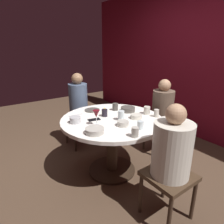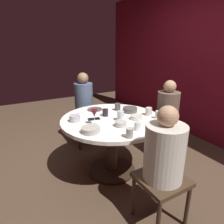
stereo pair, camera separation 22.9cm
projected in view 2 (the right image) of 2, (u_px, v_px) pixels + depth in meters
The scene contains 22 objects.
ground_plane at pixel (112, 170), 2.59m from camera, with size 8.00×8.00×0.00m, color #4C3828.
back_wall at pixel (217, 63), 3.03m from camera, with size 6.00×0.10×2.60m, color maroon.
dining_table at pixel (112, 131), 2.40m from camera, with size 1.22×1.22×0.73m.
seated_diner_left at pixel (84, 102), 3.09m from camera, with size 0.40×0.40×1.17m.
seated_diner_back at pixel (168, 110), 2.79m from camera, with size 0.40×0.40×1.11m.
seated_diner_right at pixel (164, 154), 1.64m from camera, with size 0.40×0.40×1.12m.
candle_holder at pixel (105, 113), 2.41m from camera, with size 0.07×0.07×0.11m.
wine_glass at pixel (94, 114), 2.12m from camera, with size 0.08×0.08×0.18m.
dinner_plate at pixel (95, 109), 2.65m from camera, with size 0.20×0.20×0.01m, color #4C4742.
cell_phone at pixel (94, 119), 2.32m from camera, with size 0.07×0.14×0.01m, color black.
bowl_serving_large at pixel (75, 118), 2.24m from camera, with size 0.12×0.12×0.07m, color #B7B7BC.
bowl_salad_center at pixel (136, 117), 2.31m from camera, with size 0.14×0.14×0.05m, color beige.
bowl_small_white at pixel (91, 130), 1.96m from camera, with size 0.19×0.19×0.06m, color #B2ADA3.
bowl_sauce_side at pixel (130, 110), 2.57m from camera, with size 0.19×0.19×0.06m, color #4C4742.
bowl_rice_portion at pixel (121, 124), 2.12m from camera, with size 0.13×0.13×0.05m, color #B2ADA3.
cup_near_candle at pixel (158, 115), 2.33m from camera, with size 0.06×0.06×0.09m, color beige.
cup_by_left_diner at pixel (149, 111), 2.44m from camera, with size 0.08×0.08×0.10m, color beige.
cup_by_right_diner at pixel (118, 107), 2.62m from camera, with size 0.07×0.07×0.09m, color #4C4742.
cup_center_front at pixel (130, 133), 1.84m from camera, with size 0.07×0.07×0.10m, color #B2ADA3.
cup_far_edge at pixel (137, 126), 2.01m from camera, with size 0.07×0.07×0.09m, color silver.
cup_beside_wine at pixel (121, 116), 2.27m from camera, with size 0.08×0.08×0.11m, color silver.
fork_near_plate at pixel (77, 114), 2.49m from camera, with size 0.02×0.18×0.01m, color #B7B7BC.
Camera 2 is at (1.91, -1.08, 1.56)m, focal length 31.48 mm.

